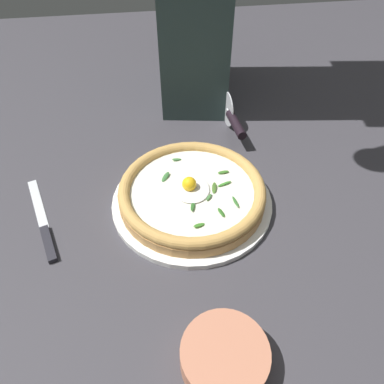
{
  "coord_description": "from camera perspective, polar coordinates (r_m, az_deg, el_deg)",
  "views": [
    {
      "loc": [
        -0.48,
        0.12,
        0.55
      ],
      "look_at": [
        0.03,
        0.04,
        0.03
      ],
      "focal_mm": 33.58,
      "sensor_mm": 36.0,
      "label": 1
    }
  ],
  "objects": [
    {
      "name": "side_bowl",
      "position": [
        0.56,
        5.16,
        -24.64
      ],
      "size": [
        0.13,
        0.13,
        0.04
      ],
      "primitive_type": "cylinder",
      "color": "#BC7457",
      "rests_on": "ground"
    },
    {
      "name": "pizza",
      "position": [
        0.73,
        -0.0,
        0.05
      ],
      "size": [
        0.3,
        0.3,
        0.06
      ],
      "color": "tan",
      "rests_on": "pizza_plate"
    },
    {
      "name": "ground_plane",
      "position": [
        0.75,
        3.28,
        -3.76
      ],
      "size": [
        2.4,
        2.4,
        0.03
      ],
      "primitive_type": "cube",
      "color": "#39373D",
      "rests_on": "ground"
    },
    {
      "name": "pizza_plate",
      "position": [
        0.75,
        -0.0,
        -1.4
      ],
      "size": [
        0.33,
        0.33,
        0.01
      ],
      "primitive_type": "cylinder",
      "color": "white",
      "rests_on": "ground"
    },
    {
      "name": "table_knife",
      "position": [
        0.76,
        -22.36,
        -5.52
      ],
      "size": [
        0.23,
        0.09,
        0.01
      ],
      "color": "silver",
      "rests_on": "ground"
    },
    {
      "name": "pizza_cutter",
      "position": [
        0.92,
        6.52,
        11.46
      ],
      "size": [
        0.17,
        0.03,
        0.09
      ],
      "color": "silver",
      "rests_on": "ground"
    }
  ]
}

